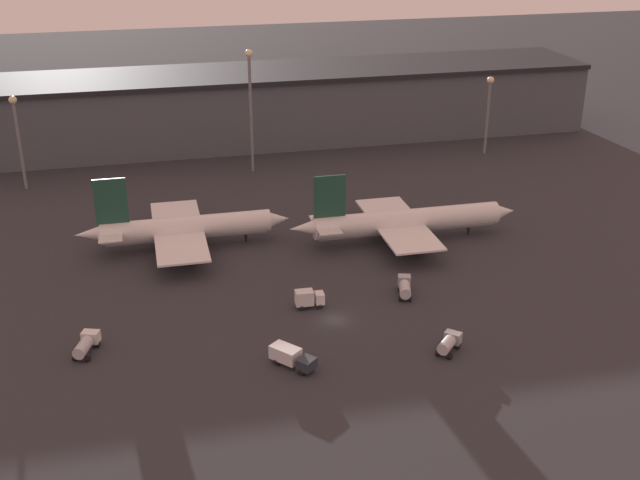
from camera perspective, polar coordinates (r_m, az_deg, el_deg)
ground at (r=129.55m, az=1.06°, el=-5.70°), size 600.00×600.00×0.00m
terminal_building at (r=219.43m, az=-5.63°, el=9.41°), size 190.00×27.75×19.00m
airplane_0 at (r=155.65m, az=-9.62°, el=0.82°), size 40.77×30.83×14.97m
airplane_1 at (r=157.24m, az=6.06°, el=1.30°), size 46.06×27.74×14.63m
service_vehicle_0 at (r=136.94m, az=6.05°, el=-3.34°), size 3.60×6.19×2.71m
service_vehicle_1 at (r=121.99m, az=9.14°, el=-7.24°), size 4.98×5.11×2.56m
service_vehicle_2 at (r=132.31m, az=-0.83°, el=-4.16°), size 4.85×2.24×3.14m
service_vehicle_3 at (r=117.10m, az=-2.06°, el=-8.28°), size 6.46×7.03×2.82m
service_vehicle_4 at (r=125.06m, az=-16.31°, el=-7.13°), size 4.22×6.40×2.59m
lamp_post_0 at (r=193.26m, az=-20.73°, el=7.36°), size 1.80×1.80×21.61m
lamp_post_1 at (r=192.43m, az=-4.97°, el=10.09°), size 1.80×1.80×29.50m
lamp_post_2 at (r=211.15m, az=11.90°, el=9.46°), size 1.80×1.80×20.13m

